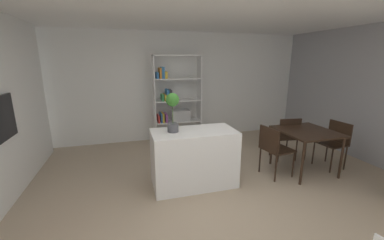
{
  "coord_description": "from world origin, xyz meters",
  "views": [
    {
      "loc": [
        -1.14,
        -2.83,
        1.98
      ],
      "look_at": [
        -0.12,
        0.81,
        1.03
      ],
      "focal_mm": 22.23,
      "sensor_mm": 36.0,
      "label": 1
    }
  ],
  "objects_px": {
    "dining_chair_far": "(287,135)",
    "dining_chair_window_side": "(335,140)",
    "kitchen_island": "(194,158)",
    "potted_plant_on_island": "(173,109)",
    "built_in_oven": "(3,118)",
    "open_bookshelf": "(174,104)",
    "dining_chair_island_side": "(273,146)",
    "dining_table": "(306,135)"
  },
  "relations": [
    {
      "from": "dining_chair_far",
      "to": "dining_chair_window_side",
      "type": "bearing_deg",
      "value": 150.85
    },
    {
      "from": "kitchen_island",
      "to": "potted_plant_on_island",
      "type": "relative_size",
      "value": 2.2
    },
    {
      "from": "built_in_oven",
      "to": "dining_chair_window_side",
      "type": "height_order",
      "value": "built_in_oven"
    },
    {
      "from": "kitchen_island",
      "to": "open_bookshelf",
      "type": "bearing_deg",
      "value": 86.64
    },
    {
      "from": "built_in_oven",
      "to": "kitchen_island",
      "type": "xyz_separation_m",
      "value": [
        2.6,
        -0.28,
        -0.78
      ]
    },
    {
      "from": "built_in_oven",
      "to": "dining_chair_island_side",
      "type": "xyz_separation_m",
      "value": [
        3.99,
        -0.37,
        -0.69
      ]
    },
    {
      "from": "built_in_oven",
      "to": "dining_chair_island_side",
      "type": "distance_m",
      "value": 4.07
    },
    {
      "from": "built_in_oven",
      "to": "open_bookshelf",
      "type": "distance_m",
      "value": 3.28
    },
    {
      "from": "dining_table",
      "to": "dining_chair_island_side",
      "type": "xyz_separation_m",
      "value": [
        -0.67,
        -0.01,
        -0.14
      ]
    },
    {
      "from": "potted_plant_on_island",
      "to": "dining_chair_island_side",
      "type": "bearing_deg",
      "value": -4.53
    },
    {
      "from": "kitchen_island",
      "to": "potted_plant_on_island",
      "type": "height_order",
      "value": "potted_plant_on_island"
    },
    {
      "from": "dining_table",
      "to": "dining_chair_window_side",
      "type": "xyz_separation_m",
      "value": [
        0.66,
        0.01,
        -0.15
      ]
    },
    {
      "from": "built_in_oven",
      "to": "open_bookshelf",
      "type": "xyz_separation_m",
      "value": [
        2.72,
        1.82,
        -0.27
      ]
    },
    {
      "from": "built_in_oven",
      "to": "dining_chair_far",
      "type": "xyz_separation_m",
      "value": [
        4.65,
        0.15,
        -0.69
      ]
    },
    {
      "from": "dining_chair_far",
      "to": "built_in_oven",
      "type": "bearing_deg",
      "value": 9.25
    },
    {
      "from": "open_bookshelf",
      "to": "dining_table",
      "type": "relative_size",
      "value": 2.2
    },
    {
      "from": "built_in_oven",
      "to": "dining_table",
      "type": "height_order",
      "value": "built_in_oven"
    },
    {
      "from": "built_in_oven",
      "to": "potted_plant_on_island",
      "type": "height_order",
      "value": "built_in_oven"
    },
    {
      "from": "kitchen_island",
      "to": "dining_chair_island_side",
      "type": "distance_m",
      "value": 1.4
    },
    {
      "from": "built_in_oven",
      "to": "kitchen_island",
      "type": "bearing_deg",
      "value": -6.18
    },
    {
      "from": "built_in_oven",
      "to": "dining_chair_window_side",
      "type": "distance_m",
      "value": 5.38
    },
    {
      "from": "potted_plant_on_island",
      "to": "open_bookshelf",
      "type": "height_order",
      "value": "open_bookshelf"
    },
    {
      "from": "dining_chair_island_side",
      "to": "potted_plant_on_island",
      "type": "bearing_deg",
      "value": 77.17
    },
    {
      "from": "potted_plant_on_island",
      "to": "dining_chair_island_side",
      "type": "distance_m",
      "value": 1.87
    },
    {
      "from": "open_bookshelf",
      "to": "dining_chair_island_side",
      "type": "distance_m",
      "value": 2.57
    },
    {
      "from": "dining_table",
      "to": "dining_chair_far",
      "type": "bearing_deg",
      "value": 91.33
    },
    {
      "from": "potted_plant_on_island",
      "to": "dining_table",
      "type": "bearing_deg",
      "value": -2.93
    },
    {
      "from": "dining_chair_far",
      "to": "dining_chair_island_side",
      "type": "relative_size",
      "value": 1.0
    },
    {
      "from": "kitchen_island",
      "to": "potted_plant_on_island",
      "type": "distance_m",
      "value": 0.88
    },
    {
      "from": "dining_table",
      "to": "dining_chair_window_side",
      "type": "distance_m",
      "value": 0.68
    },
    {
      "from": "built_in_oven",
      "to": "dining_chair_far",
      "type": "bearing_deg",
      "value": 1.82
    },
    {
      "from": "open_bookshelf",
      "to": "dining_chair_island_side",
      "type": "bearing_deg",
      "value": -59.89
    },
    {
      "from": "dining_table",
      "to": "dining_chair_island_side",
      "type": "relative_size",
      "value": 1.07
    },
    {
      "from": "open_bookshelf",
      "to": "dining_chair_far",
      "type": "relative_size",
      "value": 2.36
    },
    {
      "from": "open_bookshelf",
      "to": "dining_chair_window_side",
      "type": "relative_size",
      "value": 2.41
    },
    {
      "from": "dining_chair_window_side",
      "to": "dining_chair_island_side",
      "type": "relative_size",
      "value": 0.98
    },
    {
      "from": "potted_plant_on_island",
      "to": "dining_chair_island_side",
      "type": "xyz_separation_m",
      "value": [
        1.72,
        -0.14,
        -0.73
      ]
    },
    {
      "from": "potted_plant_on_island",
      "to": "kitchen_island",
      "type": "bearing_deg",
      "value": -7.74
    },
    {
      "from": "dining_chair_far",
      "to": "potted_plant_on_island",
      "type": "bearing_deg",
      "value": 16.63
    },
    {
      "from": "dining_table",
      "to": "kitchen_island",
      "type": "bearing_deg",
      "value": 177.82
    },
    {
      "from": "open_bookshelf",
      "to": "dining_table",
      "type": "xyz_separation_m",
      "value": [
        1.94,
        -2.18,
        -0.27
      ]
    },
    {
      "from": "built_in_oven",
      "to": "dining_chair_far",
      "type": "distance_m",
      "value": 4.7
    }
  ]
}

